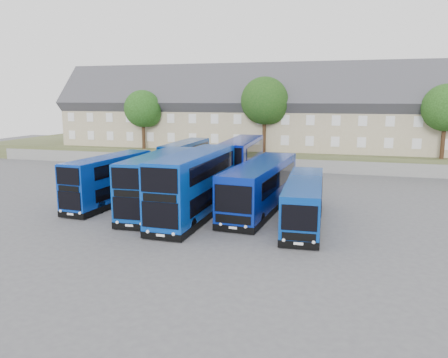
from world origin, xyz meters
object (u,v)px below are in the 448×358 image
at_px(coach_east_a, 261,187).
at_px(tree_west, 144,110).
at_px(dd_front_mid, 159,184).
at_px(tree_mid, 266,103).
at_px(tree_east, 447,110).
at_px(dd_front_left, 109,181).

relative_size(coach_east_a, tree_west, 1.79).
distance_m(dd_front_mid, coach_east_a, 7.91).
distance_m(dd_front_mid, tree_west, 25.75).
distance_m(coach_east_a, tree_mid, 21.44).
bearing_deg(tree_east, tree_west, -180.00).
height_order(dd_front_left, tree_east, tree_east).
relative_size(tree_west, tree_mid, 0.83).
bearing_deg(tree_west, tree_east, 0.00).
xyz_separation_m(tree_west, tree_east, (36.00, 0.00, 0.34)).
distance_m(dd_front_mid, tree_mid, 23.91).
bearing_deg(tree_west, dd_front_mid, -61.89).
bearing_deg(tree_east, tree_mid, 178.57).
bearing_deg(dd_front_left, tree_east, 41.02).
distance_m(coach_east_a, tree_east, 26.39).
xyz_separation_m(dd_front_mid, tree_east, (24.09, 22.30, 5.24)).
bearing_deg(coach_east_a, dd_front_left, -167.68).
distance_m(dd_front_left, tree_mid, 24.45).
xyz_separation_m(dd_front_mid, tree_mid, (4.09, 22.80, 5.92)).
relative_size(dd_front_mid, tree_mid, 1.21).
bearing_deg(coach_east_a, tree_mid, 103.85).
xyz_separation_m(tree_west, tree_mid, (16.00, 0.50, 1.02)).
bearing_deg(tree_mid, dd_front_left, -112.05).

